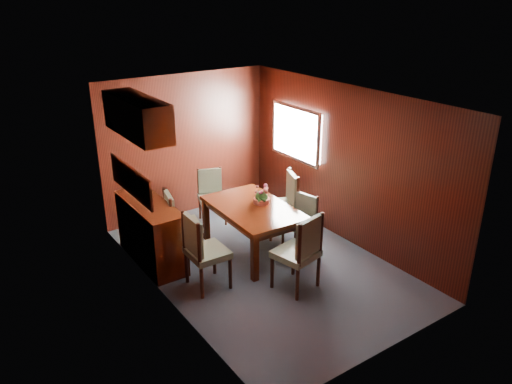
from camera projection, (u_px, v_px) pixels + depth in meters
ground at (263, 264)px, 7.15m from camera, size 4.50×4.50×0.00m
room_shell at (243, 150)px, 6.72m from camera, size 3.06×4.52×2.41m
sideboard at (151, 232)px, 7.08m from camera, size 0.48×1.40×0.90m
dining_table at (253, 213)px, 7.27m from camera, size 1.02×1.58×0.72m
chair_left_near at (202, 248)px, 6.37m from camera, size 0.50×0.52×1.06m
chair_left_far at (178, 221)px, 7.15m from camera, size 0.55×0.57×1.01m
chair_right_near at (302, 219)px, 7.42m from camera, size 0.47×0.48×0.86m
chair_right_far at (285, 200)px, 7.82m from camera, size 0.61×0.62×1.03m
chair_head at (301, 249)px, 6.33m from camera, size 0.60×0.59×1.07m
chair_foot at (211, 193)px, 8.30m from camera, size 0.54×0.53×0.90m
flower_centerpiece at (262, 195)px, 7.30m from camera, size 0.26×0.26×0.26m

